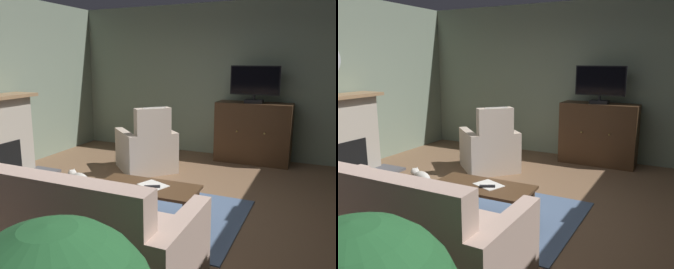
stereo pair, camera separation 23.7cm
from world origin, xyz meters
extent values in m
cube|color=brown|center=(0.00, 0.00, -0.02)|extent=(6.62, 6.55, 0.04)
cube|color=gray|center=(0.00, 3.03, 1.40)|extent=(6.62, 0.10, 2.80)
cube|color=slate|center=(-0.11, 0.06, 0.01)|extent=(2.18, 1.61, 0.01)
cube|color=#4C4C51|center=(-2.38, 0.11, 0.02)|extent=(0.50, 1.49, 0.04)
cube|color=black|center=(-2.62, 0.11, 0.32)|extent=(0.10, 0.72, 0.52)
cube|color=black|center=(0.58, 2.68, 0.03)|extent=(1.23, 0.39, 0.06)
cube|color=#422B19|center=(0.58, 2.68, 0.53)|extent=(1.29, 0.45, 1.06)
sphere|color=tan|center=(0.35, 2.44, 0.58)|extent=(0.03, 0.03, 0.03)
sphere|color=tan|center=(0.81, 2.44, 0.58)|extent=(0.03, 0.03, 0.03)
cube|color=black|center=(0.58, 2.63, 1.09)|extent=(0.30, 0.20, 0.06)
cylinder|color=black|center=(0.58, 2.63, 1.16)|extent=(0.04, 0.04, 0.08)
cube|color=black|center=(0.58, 2.63, 1.44)|extent=(0.83, 0.05, 0.49)
cube|color=black|center=(0.58, 2.60, 1.44)|extent=(0.79, 0.01, 0.45)
cube|color=#4C331E|center=(0.01, -0.23, 0.43)|extent=(1.13, 0.53, 0.03)
cylinder|color=#4C331E|center=(0.51, -0.02, 0.21)|extent=(0.04, 0.04, 0.41)
cylinder|color=#4C331E|center=(-0.51, -0.04, 0.21)|extent=(0.04, 0.04, 0.41)
cylinder|color=#4C331E|center=(0.52, -0.43, 0.21)|extent=(0.04, 0.04, 0.41)
cylinder|color=#4C331E|center=(-0.50, -0.45, 0.21)|extent=(0.04, 0.04, 0.41)
cube|color=black|center=(0.08, -0.27, 0.45)|extent=(0.17, 0.12, 0.02)
cube|color=silver|center=(0.06, -0.20, 0.45)|extent=(0.36, 0.31, 0.01)
cube|color=#BC9E8E|center=(-0.17, -1.24, 0.22)|extent=(1.83, 0.93, 0.44)
cube|color=#BC9E8E|center=(-0.17, -1.61, 0.70)|extent=(1.83, 0.20, 0.52)
cube|color=#BC9E8E|center=(0.82, -1.24, 0.33)|extent=(0.15, 0.93, 0.66)
cube|color=tan|center=(-0.40, -1.38, 0.56)|extent=(0.37, 0.18, 0.36)
cube|color=#C6B29E|center=(-0.94, 1.55, 0.23)|extent=(1.00, 0.99, 0.46)
cube|color=#C6B29E|center=(-0.70, 1.32, 0.76)|extent=(0.51, 0.53, 0.61)
cube|color=#C6B29E|center=(-1.18, 1.30, 0.33)|extent=(0.71, 0.68, 0.66)
cube|color=#C6B29E|center=(-0.71, 1.80, 0.33)|extent=(0.71, 0.68, 0.66)
cube|color=white|center=(-0.65, 1.27, 0.97)|extent=(0.26, 0.27, 0.24)
ellipsoid|color=beige|center=(-1.46, 0.47, 0.09)|extent=(0.40, 0.30, 0.18)
sphere|color=beige|center=(-1.66, 0.55, 0.12)|extent=(0.13, 0.13, 0.13)
cone|color=beige|center=(-1.68, 0.52, 0.18)|extent=(0.04, 0.04, 0.04)
cone|color=beige|center=(-1.65, 0.59, 0.18)|extent=(0.04, 0.04, 0.04)
cylinder|color=beige|center=(-1.21, 0.33, 0.05)|extent=(0.22, 0.12, 0.08)
camera|label=1|loc=(1.71, -3.49, 1.79)|focal=38.02mm
camera|label=2|loc=(1.92, -3.38, 1.79)|focal=38.02mm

